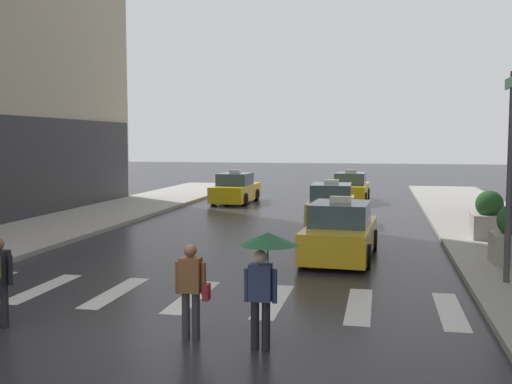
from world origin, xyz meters
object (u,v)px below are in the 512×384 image
object	(u,v)px
pedestrian_with_handbag	(191,286)
planter_mid_block	(489,217)
taxi_fourth	(351,189)
pedestrian_with_umbrella	(265,258)
taxi_third	(235,190)
taxi_lead	(340,233)
taxi_second	(331,205)

from	to	relation	value
pedestrian_with_handbag	planter_mid_block	size ratio (longest dim) A/B	1.03
taxi_fourth	pedestrian_with_umbrella	xyz separation A→B (m)	(-0.18, -24.18, 0.79)
taxi_third	planter_mid_block	distance (m)	15.63
taxi_lead	taxi_third	size ratio (longest dim) A/B	1.01
pedestrian_with_umbrella	planter_mid_block	bearing A→B (deg)	65.24
taxi_lead	taxi_second	size ratio (longest dim) A/B	1.01
pedestrian_with_umbrella	pedestrian_with_handbag	size ratio (longest dim) A/B	1.18
taxi_second	taxi_third	bearing A→B (deg)	129.56
taxi_third	pedestrian_with_handbag	distance (m)	22.58
planter_mid_block	taxi_second	bearing A→B (deg)	145.37
taxi_lead	planter_mid_block	distance (m)	5.86
taxi_second	pedestrian_with_handbag	xyz separation A→B (m)	(-1.16, -15.11, 0.21)
taxi_second	planter_mid_block	world-z (taller)	taxi_second
taxi_lead	pedestrian_with_umbrella	xyz separation A→B (m)	(-0.68, -8.04, 0.79)
taxi_lead	taxi_fourth	size ratio (longest dim) A/B	1.01
pedestrian_with_handbag	taxi_second	bearing A→B (deg)	85.61
taxi_third	taxi_fourth	bearing A→B (deg)	16.32
taxi_fourth	pedestrian_with_handbag	size ratio (longest dim) A/B	2.78
taxi_fourth	planter_mid_block	xyz separation A→B (m)	(5.16, -12.60, 0.15)
taxi_fourth	pedestrian_with_handbag	xyz separation A→B (m)	(-1.51, -23.90, 0.21)
taxi_second	taxi_fourth	world-z (taller)	same
taxi_lead	taxi_second	world-z (taller)	same
taxi_third	pedestrian_with_umbrella	bearing A→B (deg)	-75.11
pedestrian_with_handbag	pedestrian_with_umbrella	bearing A→B (deg)	-12.03
taxi_second	pedestrian_with_handbag	world-z (taller)	taxi_second
taxi_third	pedestrian_with_umbrella	xyz separation A→B (m)	(5.95, -22.39, 0.79)
taxi_second	planter_mid_block	size ratio (longest dim) A/B	2.86
taxi_second	planter_mid_block	xyz separation A→B (m)	(5.52, -3.81, 0.15)
taxi_third	pedestrian_with_umbrella	world-z (taller)	pedestrian_with_umbrella
taxi_third	pedestrian_with_umbrella	size ratio (longest dim) A/B	2.36
taxi_fourth	pedestrian_with_umbrella	size ratio (longest dim) A/B	2.37
taxi_fourth	planter_mid_block	bearing A→B (deg)	-67.72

